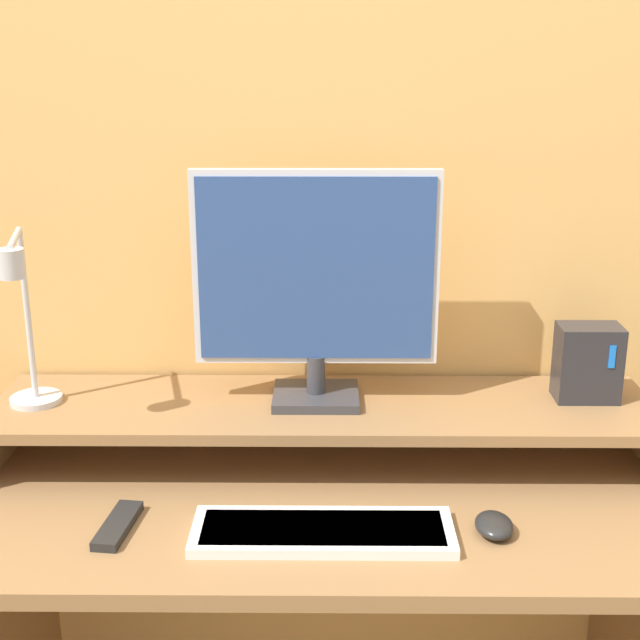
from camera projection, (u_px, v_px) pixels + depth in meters
The scene contains 9 objects.
wall_back at pixel (324, 195), 1.80m from camera, with size 6.00×0.05×2.50m.
desk at pixel (323, 597), 1.69m from camera, with size 1.29×0.62×0.76m.
monitor_shelf at pixel (324, 411), 1.74m from camera, with size 1.29×0.30×0.12m.
monitor at pixel (316, 280), 1.68m from camera, with size 0.46×0.14×0.45m.
desk_lamp at pixel (25, 329), 1.63m from camera, with size 0.11×0.23×0.35m.
router_dock at pixel (588, 363), 1.73m from camera, with size 0.12×0.08×0.15m.
keyboard at pixel (321, 531), 1.48m from camera, with size 0.44×0.14×0.02m.
mouse at pixel (494, 525), 1.49m from camera, with size 0.06×0.09×0.03m.
remote_control at pixel (118, 525), 1.51m from camera, with size 0.06×0.15×0.02m.
Camera 1 is at (0.01, -1.14, 1.54)m, focal length 50.00 mm.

